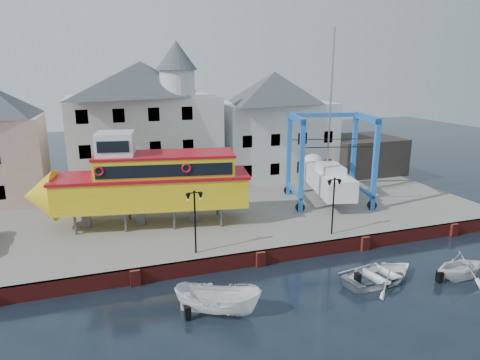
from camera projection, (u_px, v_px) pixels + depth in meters
name	position (u px, v px, depth m)	size (l,w,h in m)	color
ground	(260.00, 266.00, 28.09)	(140.00, 140.00, 0.00)	black
hardstanding	(215.00, 208.00, 38.03)	(44.00, 22.00, 1.00)	slate
quay_wall	(260.00, 258.00, 28.06)	(44.00, 0.47, 1.00)	maroon
building_white_main	(145.00, 124.00, 41.53)	(14.00, 8.30, 14.00)	silver
building_white_right	(274.00, 125.00, 46.61)	(12.00, 8.00, 11.20)	silver
shed_dark	(361.00, 155.00, 48.82)	(8.00, 7.00, 4.00)	black
lamp_post_left	(195.00, 206.00, 26.87)	(1.12, 0.32, 4.20)	black
lamp_post_right	(334.00, 192.00, 30.00)	(1.12, 0.32, 4.20)	black
tour_boat	(140.00, 182.00, 31.84)	(16.77, 6.68, 7.12)	#59595E
travel_lift	(326.00, 172.00, 38.50)	(7.99, 10.13, 14.84)	blue
motorboat_a	(218.00, 314.00, 22.57)	(1.76, 4.69, 1.81)	white
motorboat_b	(380.00, 281.00, 26.11)	(3.67, 5.13, 1.06)	white
motorboat_c	(460.00, 278.00, 26.39)	(3.15, 3.65, 1.92)	white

